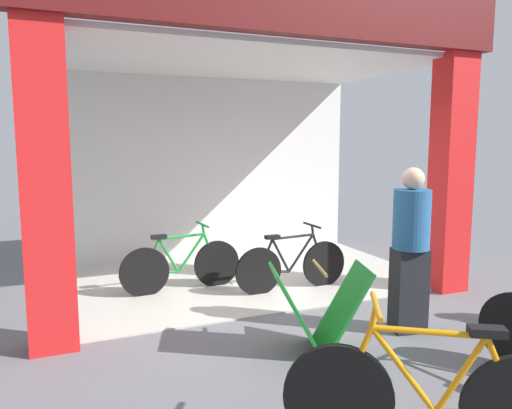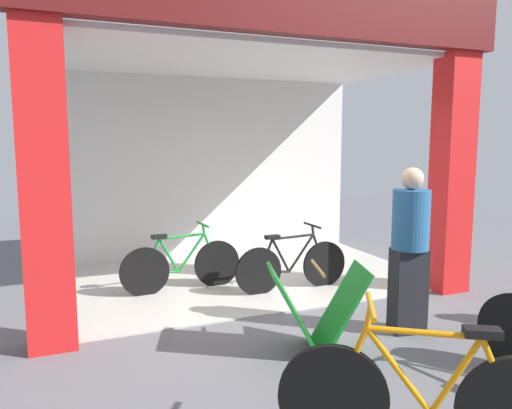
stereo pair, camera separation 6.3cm
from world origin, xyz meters
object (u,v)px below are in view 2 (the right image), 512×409
(bicycle_inside_1, at_px, (292,265))
(sandwich_board_sign, at_px, (317,309))
(pedestrian_1, at_px, (410,248))
(bicycle_inside_0, at_px, (182,265))
(bicycle_parked_0, at_px, (423,399))

(bicycle_inside_1, distance_m, sandwich_board_sign, 1.83)
(pedestrian_1, bearing_deg, bicycle_inside_0, 129.65)
(sandwich_board_sign, bearing_deg, pedestrian_1, 3.48)
(bicycle_inside_0, height_order, pedestrian_1, pedestrian_1)
(bicycle_inside_0, xyz_separation_m, sandwich_board_sign, (0.72, -2.25, 0.05))
(bicycle_inside_1, relative_size, sandwich_board_sign, 1.54)
(bicycle_inside_0, height_order, bicycle_inside_1, bicycle_inside_0)
(bicycle_inside_1, xyz_separation_m, sandwich_board_sign, (-0.60, -1.73, 0.06))
(bicycle_parked_0, height_order, sandwich_board_sign, bicycle_parked_0)
(bicycle_parked_0, relative_size, pedestrian_1, 0.91)
(sandwich_board_sign, relative_size, pedestrian_1, 0.60)
(bicycle_parked_0, xyz_separation_m, pedestrian_1, (1.25, 1.67, 0.49))
(bicycle_inside_0, bearing_deg, pedestrian_1, -50.35)
(pedestrian_1, bearing_deg, bicycle_parked_0, -126.74)
(sandwich_board_sign, bearing_deg, bicycle_inside_1, 70.87)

